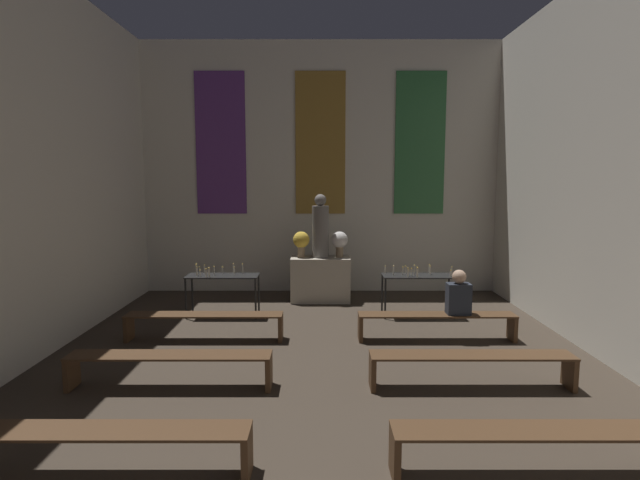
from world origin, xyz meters
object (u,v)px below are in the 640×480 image
at_px(pew_third_left, 169,362).
at_px(pew_back_left, 204,320).
at_px(pew_second_left, 105,441).
at_px(pew_back_right, 436,320).
at_px(pew_second_right, 536,440).
at_px(person_seated, 458,294).
at_px(altar, 320,279).
at_px(candle_rack_left, 222,280).
at_px(candle_rack_right, 418,280).
at_px(pew_third_right, 471,362).
at_px(flower_vase_left, 301,241).
at_px(flower_vase_right, 339,241).
at_px(statue, 320,229).

height_order(pew_third_left, pew_back_left, same).
xyz_separation_m(pew_second_left, pew_back_right, (3.65, 3.64, 0.00)).
distance_m(pew_second_right, person_seated, 3.67).
xyz_separation_m(altar, pew_third_left, (-1.82, -4.41, -0.13)).
xyz_separation_m(candle_rack_left, candle_rack_right, (3.61, -0.00, 0.00)).
bearing_deg(pew_third_right, pew_second_left, -153.50).
relative_size(flower_vase_left, flower_vase_right, 1.00).
bearing_deg(pew_second_left, pew_back_right, 44.92).
distance_m(statue, pew_second_left, 6.60).
height_order(altar, pew_third_right, altar).
relative_size(pew_second_left, pew_third_left, 1.00).
distance_m(candle_rack_right, pew_back_right, 1.46).
distance_m(altar, pew_third_right, 4.77).
bearing_deg(candle_rack_right, candle_rack_left, 179.93).
bearing_deg(statue, candle_rack_left, -147.21).
xyz_separation_m(altar, flower_vase_left, (-0.40, 0.00, 0.79)).
height_order(flower_vase_left, pew_second_right, flower_vase_left).
bearing_deg(pew_back_left, pew_third_right, -26.50).
distance_m(candle_rack_left, pew_second_left, 5.07).
relative_size(statue, candle_rack_left, 0.99).
bearing_deg(pew_third_left, pew_third_right, 0.00).
xyz_separation_m(statue, pew_third_right, (1.82, -4.41, -1.19)).
bearing_deg(candle_rack_right, flower_vase_left, 151.90).
relative_size(candle_rack_right, pew_third_left, 0.54).
relative_size(altar, flower_vase_right, 2.28).
bearing_deg(altar, candle_rack_left, -147.21).
xyz_separation_m(pew_second_left, pew_second_right, (3.65, 0.00, 0.00)).
bearing_deg(person_seated, pew_back_left, 180.00).
bearing_deg(person_seated, candle_rack_right, 104.07).
height_order(pew_second_right, person_seated, person_seated).
bearing_deg(altar, pew_third_left, -112.47).
distance_m(altar, flower_vase_left, 0.89).
xyz_separation_m(statue, pew_second_left, (-1.82, -6.23, -1.19)).
bearing_deg(candle_rack_right, pew_third_left, -138.23).
xyz_separation_m(candle_rack_left, pew_back_left, (-0.01, -1.42, -0.36)).
distance_m(flower_vase_left, person_seated, 3.67).
bearing_deg(altar, pew_back_left, -125.13).
bearing_deg(candle_rack_left, pew_third_right, -41.70).
bearing_deg(person_seated, pew_second_left, -137.58).
distance_m(pew_second_right, pew_back_left, 5.15).
xyz_separation_m(statue, candle_rack_left, (-1.81, -1.17, -0.83)).
bearing_deg(statue, pew_back_left, -125.13).
relative_size(pew_second_left, pew_back_right, 1.00).
xyz_separation_m(candle_rack_right, pew_second_right, (0.02, -5.05, -0.36)).
distance_m(pew_second_left, pew_third_right, 4.07).
relative_size(pew_third_right, pew_back_right, 1.00).
relative_size(pew_second_right, pew_third_left, 1.00).
xyz_separation_m(flower_vase_left, pew_third_right, (2.22, -4.41, -0.93)).
xyz_separation_m(flower_vase_left, pew_second_left, (-1.43, -6.23, -0.93)).
relative_size(statue, pew_second_right, 0.53).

